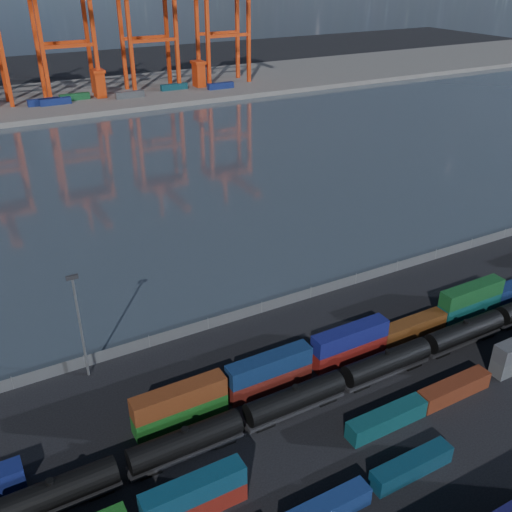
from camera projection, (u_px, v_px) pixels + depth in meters
ground at (366, 415)px, 75.42m from camera, size 700.00×700.00×0.00m
harbor_water at (124, 178)px, 156.72m from camera, size 700.00×700.00×0.00m
far_quay at (47, 100)px, 237.56m from camera, size 700.00×70.00×2.00m
container_row_mid at (388, 414)px, 72.51m from camera, size 140.56×2.36×5.03m
container_row_north at (360, 342)px, 85.86m from camera, size 142.13×2.55×5.44m
tanker_string at (343, 380)px, 78.14m from camera, size 123.09×3.13×4.48m
waterfront_fence at (262, 308)px, 96.63m from camera, size 160.12×0.12×2.20m
yard_light_mast at (80, 321)px, 78.34m from camera, size 1.60×0.40×16.60m
gantry_cranes at (13, 8)px, 212.56m from camera, size 198.14×44.42×60.15m
quay_containers at (24, 104)px, 220.51m from camera, size 172.58×10.99×2.60m
straddle_carriers at (42, 88)px, 225.57m from camera, size 140.00×7.00×11.10m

